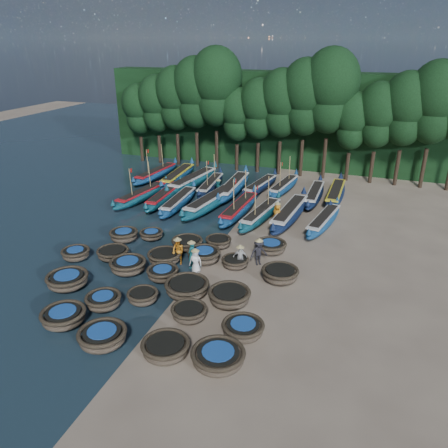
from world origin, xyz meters
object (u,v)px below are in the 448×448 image
(coracle_15, at_px, (113,253))
(long_boat_6, at_px, (261,214))
(long_boat_9, at_px, (156,174))
(long_boat_13, at_px, (233,187))
(long_boat_17, at_px, (336,194))
(fisherman_5, at_px, (218,187))
(coracle_5, at_px, (67,280))
(coracle_24, at_px, (271,246))
(fisherman_0, at_px, (196,260))
(long_boat_15, at_px, (284,186))
(coracle_12, at_px, (163,273))
(long_boat_14, at_px, (260,186))
(long_boat_4, at_px, (211,202))
(fisherman_1, at_px, (192,253))
(coracle_6, at_px, (103,301))
(long_boat_1, at_px, (142,195))
(coracle_23, at_px, (218,242))
(fisherman_3, at_px, (259,252))
(coracle_20, at_px, (124,235))
(long_boat_10, at_px, (178,176))
(long_boat_12, at_px, (211,185))
(coracle_4, at_px, (218,357))
(coracle_10, at_px, (76,253))
(coracle_13, at_px, (187,287))
(coracle_11, at_px, (128,265))
(fisherman_2, at_px, (178,251))
(long_boat_16, at_px, (314,195))
(coracle_8, at_px, (189,312))
(coracle_18, at_px, (235,262))
(long_boat_5, at_px, (239,209))
(coracle_9, at_px, (243,329))
(coracle_19, at_px, (280,274))
(long_boat_7, at_px, (290,213))
(long_boat_8, at_px, (324,220))
(coracle_14, at_px, (229,296))
(long_boat_3, at_px, (179,202))
(long_boat_2, at_px, (165,196))
(coracle_2, at_px, (102,336))
(long_boat_11, at_px, (193,181))
(coracle_3, at_px, (166,348))
(coracle_22, at_px, (187,243))
(coracle_7, at_px, (143,296))
(coracle_1, at_px, (64,316))
(coracle_21, at_px, (151,234))
(fisherman_6, at_px, (277,214))

(coracle_15, xyz_separation_m, long_boat_6, (7.40, 9.38, 0.14))
(long_boat_9, relative_size, long_boat_13, 0.86)
(long_boat_17, bearing_deg, fisherman_5, -166.08)
(coracle_5, height_order, coracle_24, coracle_5)
(fisherman_0, bearing_deg, long_boat_15, 75.96)
(coracle_12, bearing_deg, long_boat_14, 85.93)
(long_boat_4, relative_size, fisherman_1, 4.56)
(coracle_6, relative_size, long_boat_13, 0.21)
(long_boat_1, bearing_deg, coracle_23, -25.30)
(long_boat_4, relative_size, fisherman_3, 4.66)
(coracle_20, xyz_separation_m, long_boat_6, (8.12, 6.84, 0.06))
(long_boat_10, distance_m, long_boat_12, 4.26)
(coracle_4, xyz_separation_m, coracle_10, (-12.04, 6.33, -0.03))
(coracle_4, xyz_separation_m, coracle_24, (-0.41, 11.43, -0.02))
(coracle_13, relative_size, long_boat_15, 0.39)
(coracle_11, xyz_separation_m, long_boat_14, (3.63, 17.63, 0.01))
(fisherman_2, bearing_deg, long_boat_16, 89.80)
(coracle_8, relative_size, long_boat_12, 0.26)
(coracle_18, relative_size, fisherman_5, 1.00)
(long_boat_5, bearing_deg, coracle_9, -69.05)
(coracle_10, distance_m, coracle_19, 13.12)
(long_boat_1, bearing_deg, long_boat_14, 42.59)
(coracle_13, relative_size, long_boat_7, 0.32)
(coracle_11, bearing_deg, long_boat_8, 46.91)
(coracle_14, relative_size, long_boat_3, 0.36)
(long_boat_2, bearing_deg, coracle_2, -74.92)
(long_boat_1, bearing_deg, coracle_13, -43.18)
(long_boat_11, distance_m, long_boat_12, 1.98)
(coracle_5, distance_m, long_boat_11, 19.24)
(coracle_6, xyz_separation_m, fisherman_3, (6.48, 7.34, 0.45))
(long_boat_9, relative_size, fisherman_1, 4.00)
(fisherman_5, bearing_deg, coracle_14, 143.63)
(coracle_9, distance_m, fisherman_1, 7.43)
(coracle_13, distance_m, coracle_24, 7.35)
(coracle_6, height_order, long_boat_14, long_boat_14)
(coracle_18, xyz_separation_m, coracle_20, (-8.52, 1.02, 0.11))
(coracle_3, bearing_deg, coracle_19, 67.39)
(coracle_20, bearing_deg, coracle_9, -34.06)
(coracle_22, xyz_separation_m, coracle_24, (5.46, 1.34, 0.01))
(coracle_7, bearing_deg, coracle_9, -9.44)
(coracle_1, bearing_deg, long_boat_15, 75.74)
(coracle_7, height_order, coracle_19, coracle_19)
(coracle_23, xyz_separation_m, long_boat_6, (1.54, 5.51, 0.14))
(long_boat_2, distance_m, long_boat_15, 11.05)
(long_boat_11, bearing_deg, coracle_13, -59.55)
(fisherman_5, bearing_deg, coracle_8, 137.20)
(long_boat_3, relative_size, fisherman_1, 3.93)
(fisherman_0, xyz_separation_m, fisherman_2, (-1.48, 0.70, 0.07))
(coracle_14, relative_size, coracle_21, 1.64)
(long_boat_6, height_order, fisherman_6, long_boat_6)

